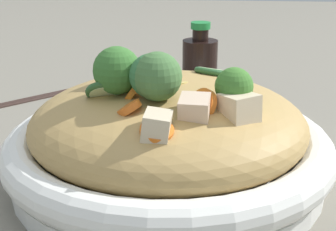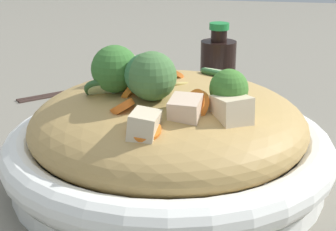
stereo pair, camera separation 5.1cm
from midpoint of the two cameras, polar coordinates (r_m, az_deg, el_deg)
ground_plane at (r=0.54m, az=2.73°, el=-7.03°), size 3.00×3.00×0.00m
serving_bowl at (r=0.52m, az=2.79°, el=-4.29°), size 0.34×0.34×0.05m
noodle_heap at (r=0.51m, az=2.84°, el=-0.93°), size 0.28×0.28×0.09m
broccoli_florets at (r=0.46m, az=1.06°, el=4.36°), size 0.08×0.16×0.06m
carrot_coins at (r=0.46m, az=1.42°, el=1.95°), size 0.16×0.11×0.03m
zucchini_slices at (r=0.53m, az=2.04°, el=4.29°), size 0.15×0.15×0.03m
chicken_chunks at (r=0.46m, az=2.69°, el=2.14°), size 0.15×0.16×0.04m
soy_sauce_bottle at (r=0.75m, az=7.59°, el=5.06°), size 0.05×0.05×0.12m
chopsticks_pair at (r=0.84m, az=-7.44°, el=3.14°), size 0.18×0.17×0.01m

